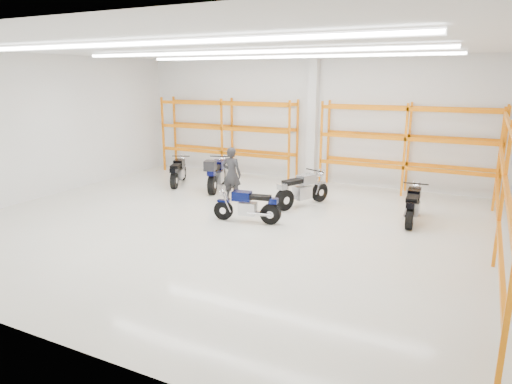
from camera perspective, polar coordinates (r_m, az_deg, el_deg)
The scene contains 11 objects.
ground at distance 12.08m, azimuth -2.59°, elevation -4.13°, with size 14.00×14.00×0.00m, color beige.
room_shell at distance 11.50m, azimuth -2.71°, elevation 11.62°, with size 14.02×12.02×4.51m.
motorcycle_main at distance 12.18m, azimuth -0.78°, elevation -1.84°, with size 1.87×0.62×0.92m.
motorcycle_back_a at distance 16.66m, azimuth -9.73°, elevation 2.43°, with size 0.95×1.88×0.97m.
motorcycle_back_b at distance 15.63m, azimuth -5.04°, elevation 2.21°, with size 1.06×2.24×1.18m.
motorcycle_back_c at distance 13.71m, azimuth 5.57°, elevation 0.18°, with size 1.06×2.00×1.05m.
motorcycle_back_d at distance 12.82m, azimuth 18.96°, elevation -1.70°, with size 0.66×1.98×0.97m.
standing_man at distance 14.23m, azimuth -3.05°, elevation 2.23°, with size 0.62×0.41×1.70m, color black.
structural_column at distance 16.86m, azimuth 7.08°, elevation 8.84°, with size 0.32×0.32×4.50m, color white.
pallet_racking_back_left at distance 18.03m, azimuth -3.66°, elevation 7.77°, with size 5.67×0.87×3.00m.
pallet_racking_back_right at distance 15.77m, azimuth 18.38°, elevation 6.16°, with size 5.67×0.87×3.00m.
Camera 1 is at (5.60, -10.01, 3.80)m, focal length 32.00 mm.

